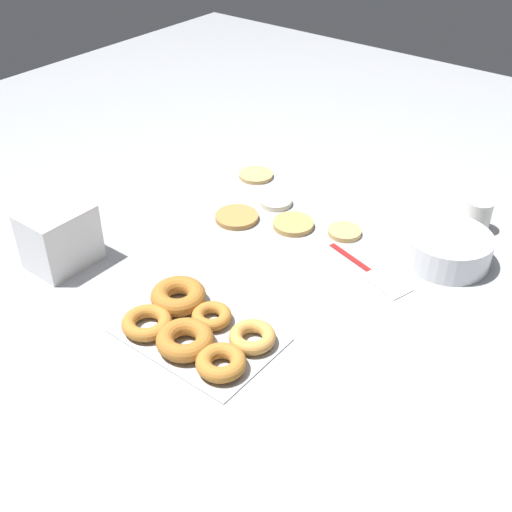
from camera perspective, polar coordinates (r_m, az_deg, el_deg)
ground_plane at (r=1.58m, az=1.39°, el=1.41°), size 3.00×3.00×0.00m
pancake_0 at (r=1.65m, az=-1.72°, el=3.47°), size 0.11×0.11×0.01m
pancake_1 at (r=1.61m, az=7.88°, el=2.13°), size 0.08×0.08×0.01m
pancake_2 at (r=1.72m, az=1.77°, el=4.83°), size 0.09×0.09×0.01m
pancake_3 at (r=1.63m, az=3.33°, el=2.84°), size 0.10×0.10×0.01m
pancake_4 at (r=1.85m, az=-0.01°, el=7.20°), size 0.10×0.10×0.01m
donut_tray at (r=1.30m, az=-5.56°, el=-6.31°), size 0.32×0.22×0.04m
batter_bowl at (r=1.55m, az=16.67°, el=0.65°), size 0.20×0.20×0.07m
container_stack at (r=1.53m, az=-17.05°, el=1.61°), size 0.12×0.15×0.14m
paper_cup at (r=1.69m, az=19.14°, el=3.41°), size 0.06×0.06×0.08m
spatula at (r=1.48m, az=10.80°, el=-1.80°), size 0.24×0.10×0.01m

